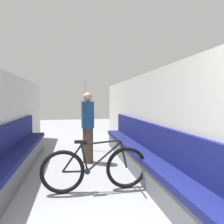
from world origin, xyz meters
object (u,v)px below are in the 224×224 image
bench_seat_row_right (142,157)px  grab_pole_near (85,117)px  passenger_standing (88,126)px  bicycle (95,169)px  bench_seat_row_left (10,164)px

bench_seat_row_right → grab_pole_near: bearing=114.8°
passenger_standing → bench_seat_row_right: bearing=-151.1°
bicycle → bench_seat_row_left: bearing=149.8°
grab_pole_near → passenger_standing: (-0.02, -1.21, -0.13)m
bench_seat_row_left → grab_pole_near: bearing=55.7°
bench_seat_row_left → grab_pole_near: 2.70m
bench_seat_row_left → grab_pole_near: (1.48, 2.16, 0.66)m
bench_seat_row_left → bicycle: bearing=-21.9°
bench_seat_row_left → bench_seat_row_right: (2.48, 0.00, 0.00)m
bench_seat_row_right → passenger_standing: size_ratio=3.14×
bench_seat_row_right → passenger_standing: bearing=136.9°
bicycle → passenger_standing: 1.62m
bench_seat_row_left → bicycle: 1.58m
bench_seat_row_left → grab_pole_near: size_ratio=2.56×
bicycle → bench_seat_row_right: bearing=21.8°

